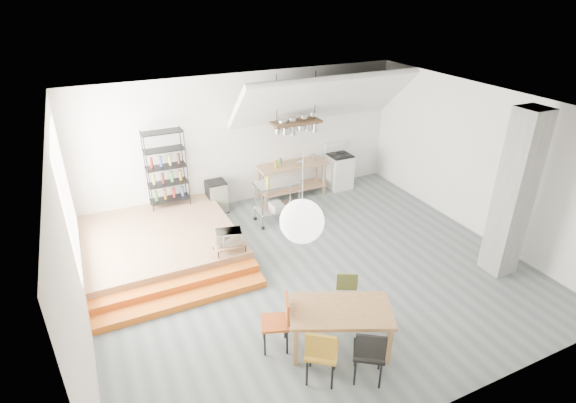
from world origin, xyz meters
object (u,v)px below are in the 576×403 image
dining_table (341,313)px  rolling_cart (277,196)px  stove (339,171)px  mini_fridge (217,196)px

dining_table → rolling_cart: (0.78, 4.08, 0.00)m
stove → dining_table: 5.97m
mini_fridge → rolling_cart: bearing=-44.2°
dining_table → mini_fridge: mini_fridge is taller
stove → rolling_cart: stove is taller
stove → mini_fridge: (-3.40, 0.04, -0.09)m
dining_table → mini_fridge: (-0.33, 5.16, -0.25)m
stove → dining_table: stove is taller
stove → mini_fridge: size_ratio=1.52×
mini_fridge → dining_table: bearing=-86.3°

